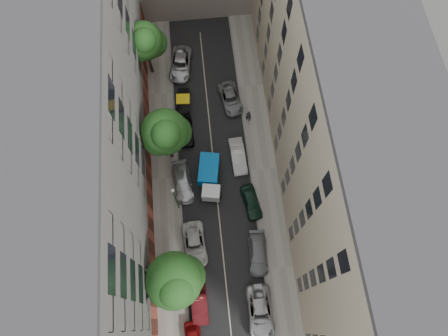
{
  "coord_description": "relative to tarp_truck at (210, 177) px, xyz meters",
  "views": [
    {
      "loc": [
        -0.61,
        -15.79,
        41.83
      ],
      "look_at": [
        0.87,
        -1.75,
        6.0
      ],
      "focal_mm": 32.0,
      "sensor_mm": 36.0,
      "label": 1
    }
  ],
  "objects": [
    {
      "name": "car_left_5",
      "position": [
        -2.2,
        9.76,
        -0.62
      ],
      "size": [
        1.72,
        4.16,
        1.34
      ],
      "primitive_type": "imported",
      "rotation": [
        0.0,
        0.0,
        -0.07
      ],
      "color": "black",
      "rests_on": "ground"
    },
    {
      "name": "road_surface",
      "position": [
        0.6,
        0.76,
        -1.28
      ],
      "size": [
        8.0,
        44.0,
        0.02
      ],
      "primitive_type": "cube",
      "color": "black",
      "rests_on": "ground"
    },
    {
      "name": "tree_near",
      "position": [
        -3.9,
        -11.04,
        4.21
      ],
      "size": [
        5.38,
        5.12,
        8.15
      ],
      "color": "#382619",
      "rests_on": "sidewalk_left"
    },
    {
      "name": "car_right_0",
      "position": [
        3.62,
        -14.24,
        -0.56
      ],
      "size": [
        2.49,
        5.29,
        1.46
      ],
      "primitive_type": "imported",
      "rotation": [
        0.0,
        0.0,
        -0.01
      ],
      "color": "#B5B5BA",
      "rests_on": "ground"
    },
    {
      "name": "tree_far",
      "position": [
        -5.7,
        14.98,
        4.41
      ],
      "size": [
        4.75,
        4.39,
        8.16
      ],
      "color": "#382619",
      "rests_on": "sidewalk_left"
    },
    {
      "name": "car_right_2",
      "position": [
        4.2,
        -3.1,
        -0.6
      ],
      "size": [
        2.28,
        4.29,
        1.39
      ],
      "primitive_type": "imported",
      "rotation": [
        0.0,
        0.0,
        0.16
      ],
      "color": "#142E23",
      "rests_on": "ground"
    },
    {
      "name": "building_right",
      "position": [
        11.6,
        0.76,
        8.71
      ],
      "size": [
        8.0,
        44.0,
        20.0
      ],
      "primitive_type": "cube",
      "color": "tan",
      "rests_on": "ground"
    },
    {
      "name": "pedestrian",
      "position": [
        5.15,
        7.06,
        -0.19
      ],
      "size": [
        0.8,
        0.64,
        1.91
      ],
      "primitive_type": "imported",
      "rotation": [
        0.0,
        0.0,
        2.84
      ],
      "color": "black",
      "rests_on": "sidewalk_right"
    },
    {
      "name": "tree_mid",
      "position": [
        -3.9,
        3.28,
        4.78
      ],
      "size": [
        5.06,
        4.76,
        8.74
      ],
      "color": "#382619",
      "rests_on": "sidewalk_left"
    },
    {
      "name": "sidewalk_right",
      "position": [
        6.1,
        0.76,
        -1.22
      ],
      "size": [
        3.0,
        44.0,
        0.15
      ],
      "primitive_type": "cube",
      "color": "gray",
      "rests_on": "ground"
    },
    {
      "name": "car_left_3",
      "position": [
        -3.0,
        -0.15,
        -0.59
      ],
      "size": [
        2.41,
        5.02,
        1.41
      ],
      "primitive_type": "imported",
      "rotation": [
        0.0,
        0.0,
        0.09
      ],
      "color": "silver",
      "rests_on": "ground"
    },
    {
      "name": "lamp_post",
      "position": [
        -3.6,
        -2.75,
        2.58
      ],
      "size": [
        0.36,
        0.36,
        5.98
      ],
      "color": "#1B5F25",
      "rests_on": "sidewalk_left"
    },
    {
      "name": "car_left_2",
      "position": [
        -2.2,
        -7.04,
        -0.61
      ],
      "size": [
        2.52,
        4.99,
        1.35
      ],
      "primitive_type": "imported",
      "rotation": [
        0.0,
        0.0,
        0.06
      ],
      "color": "silver",
      "rests_on": "ground"
    },
    {
      "name": "car_left_6",
      "position": [
        -2.2,
        15.36,
        -0.55
      ],
      "size": [
        3.25,
        5.66,
        1.49
      ],
      "primitive_type": "imported",
      "rotation": [
        0.0,
        0.0,
        -0.15
      ],
      "color": "silver",
      "rests_on": "ground"
    },
    {
      "name": "building_left",
      "position": [
        -10.4,
        0.76,
        8.71
      ],
      "size": [
        8.0,
        44.0,
        20.0
      ],
      "primitive_type": "cube",
      "color": "#53514E",
      "rests_on": "ground"
    },
    {
      "name": "car_left_1",
      "position": [
        -2.2,
        -12.64,
        -0.55
      ],
      "size": [
        1.6,
        4.5,
        1.48
      ],
      "primitive_type": "imported",
      "rotation": [
        0.0,
        0.0,
        0.01
      ],
      "color": "#490E12",
      "rests_on": "ground"
    },
    {
      "name": "car_right_4",
      "position": [
        3.4,
        9.87,
        -0.64
      ],
      "size": [
        2.9,
        4.99,
        1.31
      ],
      "primitive_type": "imported",
      "rotation": [
        0.0,
        0.0,
        0.16
      ],
      "color": "gray",
      "rests_on": "ground"
    },
    {
      "name": "tarp_truck",
      "position": [
        0.0,
        0.0,
        0.0
      ],
      "size": [
        2.84,
        5.37,
        2.34
      ],
      "rotation": [
        0.0,
        0.0,
        -0.18
      ],
      "color": "black",
      "rests_on": "ground"
    },
    {
      "name": "car_right_3",
      "position": [
        3.4,
        2.36,
        -0.57
      ],
      "size": [
        1.76,
        4.48,
        1.45
      ],
      "primitive_type": "imported",
      "rotation": [
        0.0,
        0.0,
        0.05
      ],
      "color": "silver",
      "rests_on": "ground"
    },
    {
      "name": "car_left_4",
      "position": [
        -2.2,
        6.16,
        -0.59
      ],
      "size": [
        1.79,
        4.19,
        1.41
      ],
      "primitive_type": "imported",
      "rotation": [
        0.0,
        0.0,
        0.03
      ],
      "color": "black",
      "rests_on": "ground"
    },
    {
      "name": "car_right_1",
      "position": [
        4.17,
        -8.63,
        -0.61
      ],
      "size": [
        2.18,
        4.77,
        1.35
      ],
      "primitive_type": "imported",
      "rotation": [
        0.0,
        0.0,
        -0.06
      ],
      "color": "slate",
      "rests_on": "ground"
    },
    {
      "name": "ground",
      "position": [
        0.6,
        0.76,
        -1.29
      ],
      "size": [
        120.0,
        120.0,
        0.0
      ],
      "primitive_type": "plane",
      "color": "#4C4C49",
      "rests_on": "ground"
    },
    {
      "name": "sidewalk_left",
      "position": [
        -4.9,
        0.76,
        -1.22
      ],
      "size": [
        3.0,
        44.0,
        0.15
      ],
      "primitive_type": "cube",
      "color": "gray",
      "rests_on": "ground"
    }
  ]
}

